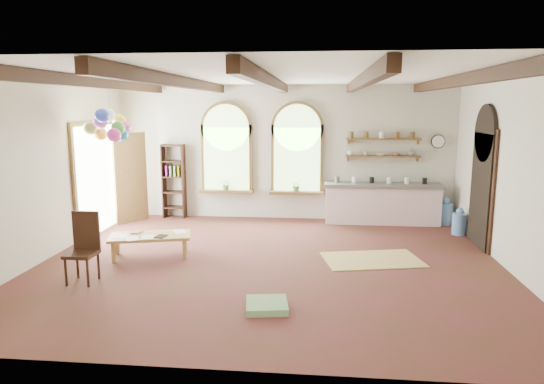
# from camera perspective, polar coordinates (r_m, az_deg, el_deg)

# --- Properties ---
(floor) EXTENTS (8.00, 8.00, 0.00)m
(floor) POSITION_cam_1_polar(r_m,az_deg,el_deg) (8.55, -0.25, -8.38)
(floor) COLOR #5C2527
(floor) RESTS_ON ground
(ceiling_beams) EXTENTS (6.20, 6.80, 0.18)m
(ceiling_beams) POSITION_cam_1_polar(r_m,az_deg,el_deg) (8.12, -0.27, 12.86)
(ceiling_beams) COLOR #321910
(ceiling_beams) RESTS_ON ceiling
(window_left) EXTENTS (1.30, 0.28, 2.20)m
(window_left) POSITION_cam_1_polar(r_m,az_deg,el_deg) (11.75, -5.36, 4.80)
(window_left) COLOR brown
(window_left) RESTS_ON floor
(window_right) EXTENTS (1.30, 0.28, 2.20)m
(window_right) POSITION_cam_1_polar(r_m,az_deg,el_deg) (11.55, 2.97, 4.74)
(window_right) COLOR brown
(window_right) RESTS_ON floor
(left_doorway) EXTENTS (0.10, 1.90, 2.50)m
(left_doorway) POSITION_cam_1_polar(r_m,az_deg,el_deg) (11.07, -20.03, 1.39)
(left_doorway) COLOR brown
(left_doorway) RESTS_ON floor
(right_doorway) EXTENTS (0.10, 1.30, 2.40)m
(right_doorway) POSITION_cam_1_polar(r_m,az_deg,el_deg) (10.19, 23.37, 0.18)
(right_doorway) COLOR black
(right_doorway) RESTS_ON floor
(kitchen_counter) EXTENTS (2.68, 0.62, 0.94)m
(kitchen_counter) POSITION_cam_1_polar(r_m,az_deg,el_deg) (11.58, 12.81, -1.27)
(kitchen_counter) COLOR white
(kitchen_counter) RESTS_ON floor
(wall_shelf_lower) EXTENTS (1.70, 0.24, 0.04)m
(wall_shelf_lower) POSITION_cam_1_polar(r_m,az_deg,el_deg) (11.60, 12.91, 4.11)
(wall_shelf_lower) COLOR brown
(wall_shelf_lower) RESTS_ON wall_back
(wall_shelf_upper) EXTENTS (1.70, 0.24, 0.04)m
(wall_shelf_upper) POSITION_cam_1_polar(r_m,az_deg,el_deg) (11.56, 12.98, 6.08)
(wall_shelf_upper) COLOR brown
(wall_shelf_upper) RESTS_ON wall_back
(wall_clock) EXTENTS (0.32, 0.04, 0.32)m
(wall_clock) POSITION_cam_1_polar(r_m,az_deg,el_deg) (11.86, 18.96, 5.65)
(wall_clock) COLOR black
(wall_clock) RESTS_ON wall_back
(bookshelf) EXTENTS (0.53, 0.32, 1.80)m
(bookshelf) POSITION_cam_1_polar(r_m,az_deg,el_deg) (12.06, -11.48, 1.27)
(bookshelf) COLOR #321910
(bookshelf) RESTS_ON floor
(coffee_table) EXTENTS (1.55, 1.00, 0.41)m
(coffee_table) POSITION_cam_1_polar(r_m,az_deg,el_deg) (9.09, -14.13, -5.20)
(coffee_table) COLOR tan
(coffee_table) RESTS_ON floor
(side_chair) EXTENTS (0.44, 0.44, 1.09)m
(side_chair) POSITION_cam_1_polar(r_m,az_deg,el_deg) (8.14, -21.36, -7.72)
(side_chair) COLOR #321910
(side_chair) RESTS_ON floor
(floor_mat) EXTENTS (1.87, 1.38, 0.02)m
(floor_mat) POSITION_cam_1_polar(r_m,az_deg,el_deg) (8.90, 11.71, -7.79)
(floor_mat) COLOR tan
(floor_mat) RESTS_ON floor
(floor_cushion) EXTENTS (0.63, 0.63, 0.10)m
(floor_cushion) POSITION_cam_1_polar(r_m,az_deg,el_deg) (6.74, -0.62, -13.19)
(floor_cushion) COLOR #729969
(floor_cushion) RESTS_ON floor
(water_jug_a) EXTENTS (0.33, 0.33, 0.64)m
(water_jug_a) POSITION_cam_1_polar(r_m,az_deg,el_deg) (11.89, 19.72, -2.30)
(water_jug_a) COLOR #5C8BC6
(water_jug_a) RESTS_ON floor
(water_jug_b) EXTENTS (0.30, 0.30, 0.59)m
(water_jug_b) POSITION_cam_1_polar(r_m,az_deg,el_deg) (11.06, 21.18, -3.42)
(water_jug_b) COLOR #5C8BC6
(water_jug_b) RESTS_ON floor
(balloon_cluster) EXTENTS (0.83, 0.96, 1.16)m
(balloon_cluster) POSITION_cam_1_polar(r_m,az_deg,el_deg) (9.88, -18.53, 7.36)
(balloon_cluster) COLOR white
(balloon_cluster) RESTS_ON floor
(table_book) EXTENTS (0.19, 0.25, 0.02)m
(table_book) POSITION_cam_1_polar(r_m,az_deg,el_deg) (9.32, -16.06, -4.54)
(table_book) COLOR olive
(table_book) RESTS_ON coffee_table
(tablet) EXTENTS (0.21, 0.27, 0.01)m
(tablet) POSITION_cam_1_polar(r_m,az_deg,el_deg) (8.91, -12.95, -5.11)
(tablet) COLOR black
(tablet) RESTS_ON coffee_table
(potted_plant_left) EXTENTS (0.27, 0.23, 0.30)m
(potted_plant_left) POSITION_cam_1_polar(r_m,az_deg,el_deg) (11.75, -5.40, 0.96)
(potted_plant_left) COLOR #598C4C
(potted_plant_left) RESTS_ON window_left
(potted_plant_right) EXTENTS (0.27, 0.23, 0.30)m
(potted_plant_right) POSITION_cam_1_polar(r_m,az_deg,el_deg) (11.55, 2.91, 0.83)
(potted_plant_right) COLOR #598C4C
(potted_plant_right) RESTS_ON window_right
(shelf_cup_a) EXTENTS (0.12, 0.10, 0.10)m
(shelf_cup_a) POSITION_cam_1_polar(r_m,az_deg,el_deg) (11.52, 9.20, 4.54)
(shelf_cup_a) COLOR white
(shelf_cup_a) RESTS_ON wall_shelf_lower
(shelf_cup_b) EXTENTS (0.10, 0.10, 0.09)m
(shelf_cup_b) POSITION_cam_1_polar(r_m,az_deg,el_deg) (11.55, 10.94, 4.49)
(shelf_cup_b) COLOR beige
(shelf_cup_b) RESTS_ON wall_shelf_lower
(shelf_bowl_a) EXTENTS (0.22, 0.22, 0.05)m
(shelf_bowl_a) POSITION_cam_1_polar(r_m,az_deg,el_deg) (11.59, 12.67, 4.35)
(shelf_bowl_a) COLOR beige
(shelf_bowl_a) RESTS_ON wall_shelf_lower
(shelf_bowl_b) EXTENTS (0.20, 0.20, 0.06)m
(shelf_bowl_b) POSITION_cam_1_polar(r_m,az_deg,el_deg) (11.63, 14.38, 4.32)
(shelf_bowl_b) COLOR #8C664C
(shelf_bowl_b) RESTS_ON wall_shelf_lower
(shelf_vase) EXTENTS (0.18, 0.18, 0.19)m
(shelf_vase) POSITION_cam_1_polar(r_m,az_deg,el_deg) (11.68, 16.10, 4.59)
(shelf_vase) COLOR slate
(shelf_vase) RESTS_ON wall_shelf_lower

